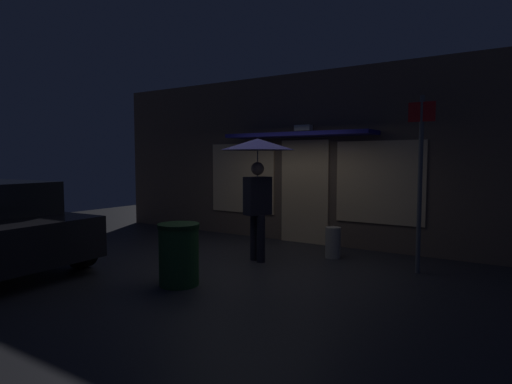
# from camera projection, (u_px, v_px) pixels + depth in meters

# --- Properties ---
(ground_plane) EXTENTS (18.00, 18.00, 0.00)m
(ground_plane) POSITION_uv_depth(u_px,v_px,m) (247.00, 263.00, 7.43)
(ground_plane) COLOR #2D2D33
(building_facade) EXTENTS (10.64, 1.00, 3.62)m
(building_facade) POSITION_uv_depth(u_px,v_px,m) (308.00, 159.00, 9.24)
(building_facade) COLOR brown
(building_facade) RESTS_ON ground
(person_with_umbrella) EXTENTS (1.29, 1.29, 2.15)m
(person_with_umbrella) POSITION_uv_depth(u_px,v_px,m) (258.00, 161.00, 7.46)
(person_with_umbrella) COLOR black
(person_with_umbrella) RESTS_ON ground
(street_sign_post) EXTENTS (0.40, 0.07, 2.77)m
(street_sign_post) POSITION_uv_depth(u_px,v_px,m) (420.00, 175.00, 6.67)
(street_sign_post) COLOR #595B60
(street_sign_post) RESTS_ON ground
(sidewalk_bollard) EXTENTS (0.28, 0.28, 0.56)m
(sidewalk_bollard) POSITION_uv_depth(u_px,v_px,m) (333.00, 242.00, 7.82)
(sidewalk_bollard) COLOR #B2A899
(sidewalk_bollard) RESTS_ON ground
(trash_bin) EXTENTS (0.59, 0.59, 0.88)m
(trash_bin) POSITION_uv_depth(u_px,v_px,m) (179.00, 254.00, 6.12)
(trash_bin) COLOR #1E4C23
(trash_bin) RESTS_ON ground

